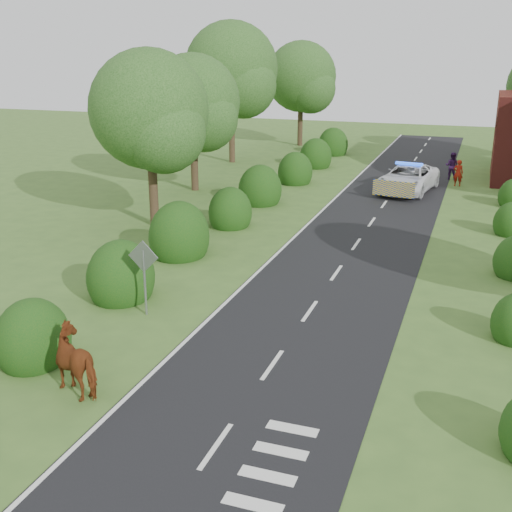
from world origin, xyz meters
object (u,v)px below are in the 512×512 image
at_px(cow, 81,365).
at_px(police_van, 408,178).
at_px(road_sign, 144,267).
at_px(pedestrian_red, 458,173).
at_px(pedestrian_purple, 452,166).

relative_size(cow, police_van, 0.32).
relative_size(road_sign, pedestrian_red, 1.53).
height_order(road_sign, police_van, road_sign).
height_order(cow, pedestrian_red, pedestrian_red).
distance_m(road_sign, pedestrian_red, 26.00).
bearing_deg(police_van, road_sign, -96.02).
bearing_deg(pedestrian_purple, cow, 90.80).
relative_size(cow, pedestrian_purple, 1.12).
distance_m(road_sign, police_van, 22.60).
distance_m(police_van, pedestrian_red, 3.87).
relative_size(cow, pedestrian_red, 1.21).
xyz_separation_m(cow, pedestrian_red, (7.73, 29.39, 0.12)).
relative_size(road_sign, police_van, 0.41).
relative_size(police_van, pedestrian_purple, 3.47).
height_order(road_sign, pedestrian_purple, road_sign).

